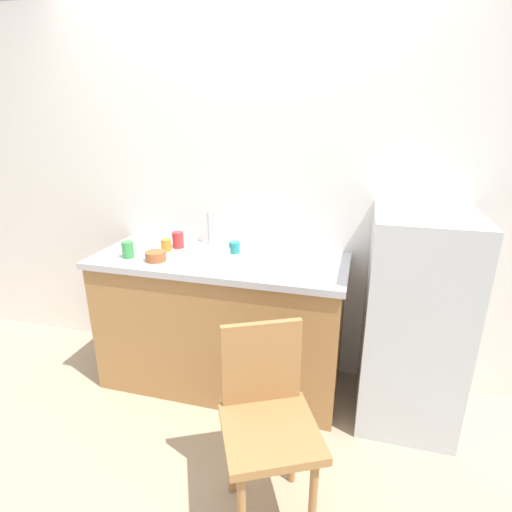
{
  "coord_description": "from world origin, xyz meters",
  "views": [
    {
      "loc": [
        0.75,
        -1.54,
        1.73
      ],
      "look_at": [
        0.18,
        0.6,
        0.95
      ],
      "focal_mm": 28.02,
      "sensor_mm": 36.0,
      "label": 1
    }
  ],
  "objects": [
    {
      "name": "countertop",
      "position": [
        -0.07,
        0.65,
        0.88
      ],
      "size": [
        1.58,
        0.64,
        0.04
      ],
      "primitive_type": "cube",
      "color": "#B7B7BC",
      "rests_on": "cabinet_base"
    },
    {
      "name": "faucet",
      "position": [
        -0.23,
        0.9,
        1.01
      ],
      "size": [
        0.02,
        0.02,
        0.22
      ],
      "primitive_type": "cylinder",
      "color": "#B7B7BC",
      "rests_on": "countertop"
    },
    {
      "name": "ground_plane",
      "position": [
        0.0,
        0.0,
        0.0
      ],
      "size": [
        8.0,
        8.0,
        0.0
      ],
      "primitive_type": "plane",
      "color": "tan"
    },
    {
      "name": "cup_green",
      "position": [
        -0.62,
        0.5,
        0.95
      ],
      "size": [
        0.07,
        0.07,
        0.1
      ],
      "primitive_type": "cylinder",
      "color": "green",
      "rests_on": "countertop"
    },
    {
      "name": "refrigerator",
      "position": [
        1.09,
        0.65,
        0.63
      ],
      "size": [
        0.53,
        0.61,
        1.25
      ],
      "primitive_type": "cube",
      "color": "silver",
      "rests_on": "ground_plane"
    },
    {
      "name": "chair",
      "position": [
        0.43,
        -0.17,
        0.5
      ],
      "size": [
        0.54,
        0.54,
        0.89
      ],
      "rotation": [
        0.0,
        0.0,
        0.46
      ],
      "color": "#A87542",
      "rests_on": "ground_plane"
    },
    {
      "name": "cabinet_base",
      "position": [
        -0.07,
        0.65,
        0.43
      ],
      "size": [
        1.54,
        0.6,
        0.86
      ],
      "primitive_type": "cube",
      "color": "#A87542",
      "rests_on": "ground_plane"
    },
    {
      "name": "back_wall",
      "position": [
        0.0,
        1.0,
        1.22
      ],
      "size": [
        4.8,
        0.1,
        2.44
      ],
      "primitive_type": "cube",
      "color": "white",
      "rests_on": "ground_plane"
    },
    {
      "name": "terracotta_bowl",
      "position": [
        -0.43,
        0.5,
        0.93
      ],
      "size": [
        0.12,
        0.12,
        0.06
      ],
      "primitive_type": "cylinder",
      "color": "#B25B33",
      "rests_on": "countertop"
    },
    {
      "name": "cup_red",
      "position": [
        -0.4,
        0.77,
        0.95
      ],
      "size": [
        0.07,
        0.07,
        0.11
      ],
      "primitive_type": "cylinder",
      "color": "red",
      "rests_on": "countertop"
    },
    {
      "name": "cup_teal",
      "position": [
        -0.01,
        0.76,
        0.94
      ],
      "size": [
        0.07,
        0.07,
        0.07
      ],
      "primitive_type": "cylinder",
      "color": "teal",
      "rests_on": "countertop"
    },
    {
      "name": "dish_tray",
      "position": [
        -0.16,
        0.59,
        0.92
      ],
      "size": [
        0.28,
        0.2,
        0.05
      ],
      "primitive_type": "cube",
      "color": "white",
      "rests_on": "countertop"
    },
    {
      "name": "cup_orange",
      "position": [
        -0.45,
        0.68,
        0.94
      ],
      "size": [
        0.07,
        0.07,
        0.08
      ],
      "primitive_type": "cylinder",
      "color": "orange",
      "rests_on": "countertop"
    }
  ]
}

